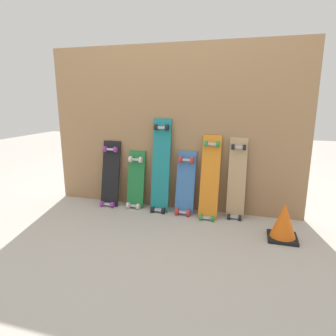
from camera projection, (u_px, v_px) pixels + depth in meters
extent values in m
plane|color=#B2AAA0|center=(170.00, 209.00, 3.02)|extent=(12.00, 12.00, 0.00)
cube|color=#99724C|center=(172.00, 130.00, 2.90)|extent=(2.58, 0.04, 1.62)
cube|color=black|center=(111.00, 177.00, 3.09)|extent=(0.20, 0.17, 0.75)
cube|color=#B7B7BF|center=(108.00, 204.00, 3.08)|extent=(0.09, 0.04, 0.03)
cube|color=#B7B7BF|center=(111.00, 149.00, 3.06)|extent=(0.09, 0.04, 0.03)
cylinder|color=purple|center=(102.00, 204.00, 3.08)|extent=(0.03, 0.06, 0.06)
cylinder|color=purple|center=(113.00, 205.00, 3.05)|extent=(0.03, 0.06, 0.06)
cylinder|color=purple|center=(105.00, 149.00, 3.06)|extent=(0.03, 0.06, 0.06)
cylinder|color=purple|center=(115.00, 150.00, 3.03)|extent=(0.03, 0.06, 0.06)
cube|color=#1E7238|center=(136.00, 183.00, 3.04)|extent=(0.18, 0.14, 0.65)
cube|color=#B7B7BF|center=(134.00, 206.00, 3.03)|extent=(0.08, 0.04, 0.03)
cube|color=#B7B7BF|center=(136.00, 159.00, 3.01)|extent=(0.08, 0.04, 0.03)
cylinder|color=beige|center=(128.00, 205.00, 3.03)|extent=(0.03, 0.06, 0.06)
cylinder|color=beige|center=(138.00, 207.00, 3.00)|extent=(0.03, 0.06, 0.06)
cylinder|color=beige|center=(131.00, 159.00, 3.00)|extent=(0.03, 0.06, 0.06)
cylinder|color=beige|center=(141.00, 160.00, 2.97)|extent=(0.03, 0.06, 0.06)
cube|color=#197A7F|center=(161.00, 169.00, 2.91)|extent=(0.18, 0.18, 0.99)
cube|color=#B7B7BF|center=(158.00, 210.00, 2.92)|extent=(0.08, 0.04, 0.03)
cube|color=#B7B7BF|center=(162.00, 128.00, 2.86)|extent=(0.08, 0.04, 0.03)
cylinder|color=black|center=(152.00, 210.00, 2.92)|extent=(0.03, 0.06, 0.06)
cylinder|color=black|center=(163.00, 211.00, 2.89)|extent=(0.03, 0.06, 0.06)
cylinder|color=black|center=(156.00, 127.00, 2.85)|extent=(0.03, 0.06, 0.06)
cylinder|color=black|center=(167.00, 128.00, 2.82)|extent=(0.03, 0.06, 0.06)
cube|color=#386BAD|center=(185.00, 186.00, 2.87)|extent=(0.18, 0.18, 0.67)
cube|color=#B7B7BF|center=(183.00, 212.00, 2.85)|extent=(0.08, 0.04, 0.03)
cube|color=#B7B7BF|center=(187.00, 160.00, 2.85)|extent=(0.08, 0.04, 0.03)
cylinder|color=red|center=(177.00, 212.00, 2.85)|extent=(0.03, 0.07, 0.07)
cylinder|color=red|center=(188.00, 213.00, 2.82)|extent=(0.03, 0.07, 0.07)
cylinder|color=red|center=(181.00, 160.00, 2.85)|extent=(0.03, 0.07, 0.07)
cylinder|color=red|center=(192.00, 160.00, 2.82)|extent=(0.03, 0.07, 0.07)
cube|color=orange|center=(210.00, 181.00, 2.77)|extent=(0.18, 0.24, 0.85)
cube|color=#B7B7BF|center=(207.00, 218.00, 2.74)|extent=(0.08, 0.04, 0.03)
cube|color=#B7B7BF|center=(212.00, 144.00, 2.75)|extent=(0.08, 0.04, 0.03)
cylinder|color=#268C3F|center=(201.00, 217.00, 2.73)|extent=(0.03, 0.05, 0.05)
cylinder|color=#268C3F|center=(213.00, 219.00, 2.70)|extent=(0.03, 0.05, 0.05)
cylinder|color=#268C3F|center=(206.00, 144.00, 2.74)|extent=(0.03, 0.05, 0.05)
cylinder|color=#268C3F|center=(218.00, 144.00, 2.71)|extent=(0.03, 0.05, 0.05)
cube|color=tan|center=(237.00, 182.00, 2.75)|extent=(0.17, 0.13, 0.83)
cube|color=#B7B7BF|center=(234.00, 217.00, 2.76)|extent=(0.07, 0.04, 0.03)
cube|color=#B7B7BF|center=(239.00, 147.00, 2.69)|extent=(0.07, 0.04, 0.03)
cylinder|color=black|center=(229.00, 217.00, 2.75)|extent=(0.03, 0.05, 0.05)
cylinder|color=black|center=(240.00, 218.00, 2.72)|extent=(0.03, 0.05, 0.05)
cylinder|color=black|center=(233.00, 147.00, 2.69)|extent=(0.03, 0.05, 0.05)
cylinder|color=black|center=(244.00, 147.00, 2.66)|extent=(0.03, 0.05, 0.05)
cube|color=black|center=(282.00, 238.00, 2.37)|extent=(0.23, 0.23, 0.02)
cone|color=orange|center=(284.00, 220.00, 2.33)|extent=(0.20, 0.20, 0.29)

